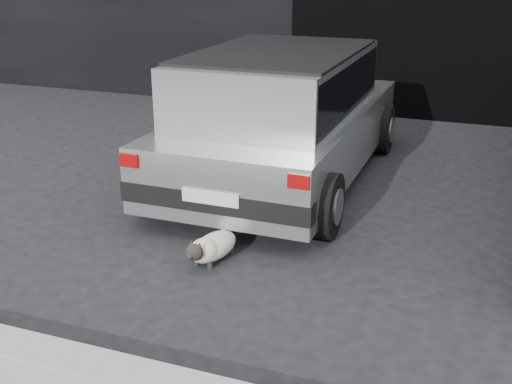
% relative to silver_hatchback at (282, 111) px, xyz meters
% --- Properties ---
extents(ground, '(80.00, 80.00, 0.00)m').
position_rel_silver_hatchback_xyz_m(ground, '(0.13, -0.88, -0.73)').
color(ground, black).
rests_on(ground, ground).
extents(garage_opening, '(4.00, 0.10, 2.60)m').
position_rel_silver_hatchback_xyz_m(garage_opening, '(1.13, 3.11, 0.57)').
color(garage_opening, black).
rests_on(garage_opening, ground).
extents(silver_hatchback, '(1.82, 3.63, 1.33)m').
position_rel_silver_hatchback_xyz_m(silver_hatchback, '(0.00, 0.00, 0.00)').
color(silver_hatchback, '#AAADAE').
rests_on(silver_hatchback, ground).
extents(cat_siamese, '(0.33, 0.73, 0.25)m').
position_rel_silver_hatchback_xyz_m(cat_siamese, '(0.09, -1.94, -0.61)').
color(cat_siamese, beige).
rests_on(cat_siamese, ground).
extents(cat_white, '(0.66, 0.43, 0.34)m').
position_rel_silver_hatchback_xyz_m(cat_white, '(0.11, -1.30, -0.56)').
color(cat_white, white).
rests_on(cat_white, ground).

